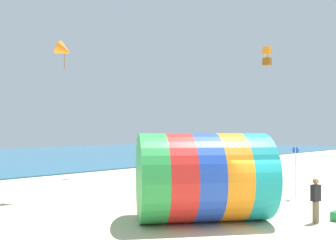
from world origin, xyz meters
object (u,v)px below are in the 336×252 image
giant_inflatable_tube (203,177)px  kite_orange_box (267,56)px  kite_orange_delta (64,50)px  kite_handler (316,200)px  beach_flag (297,152)px

giant_inflatable_tube → kite_orange_box: 13.02m
kite_orange_delta → kite_orange_box: bearing=-20.8°
giant_inflatable_tube → kite_orange_delta: size_ratio=4.01×
kite_orange_delta → kite_orange_box: kite_orange_box is taller
kite_orange_delta → kite_orange_box: size_ratio=1.16×
kite_orange_delta → kite_orange_box: (12.13, -4.60, 0.64)m
kite_handler → kite_orange_delta: 14.17m
kite_orange_box → kite_orange_delta: bearing=159.2°
kite_orange_box → beach_flag: size_ratio=0.49×
giant_inflatable_tube → kite_orange_box: kite_orange_box is taller
beach_flag → kite_orange_delta: bearing=135.6°
kite_orange_delta → beach_flag: 13.35m
giant_inflatable_tube → kite_orange_box: (10.53, 3.76, 6.68)m
giant_inflatable_tube → kite_orange_delta: bearing=100.9°
kite_orange_box → beach_flag: 7.96m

